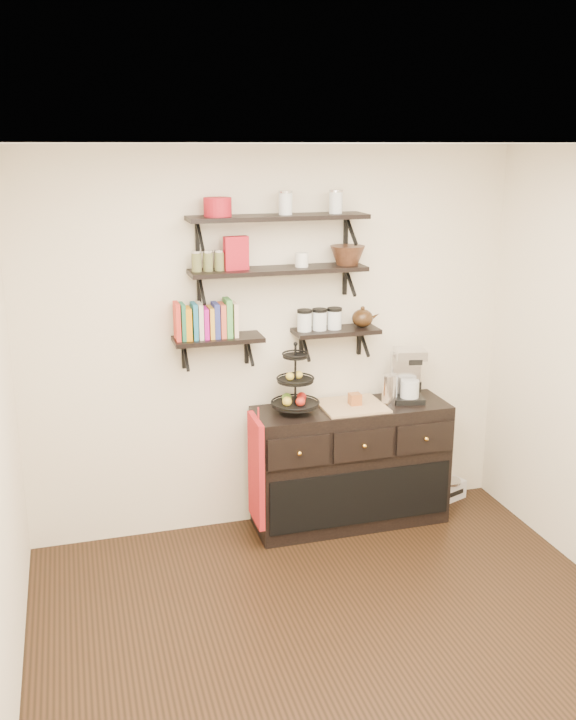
{
  "coord_description": "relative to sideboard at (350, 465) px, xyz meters",
  "views": [
    {
      "loc": [
        -1.35,
        -3.27,
        2.7
      ],
      "look_at": [
        -0.07,
        1.15,
        1.39
      ],
      "focal_mm": 38.0,
      "sensor_mm": 36.0,
      "label": 1
    }
  ],
  "objects": [
    {
      "name": "apron",
      "position": [
        -0.73,
        -0.1,
        0.09
      ],
      "size": [
        0.04,
        0.33,
        0.76
      ],
      "primitive_type": "cube",
      "color": "maroon",
      "rests_on": "sideboard"
    },
    {
      "name": "coffee_maker",
      "position": [
        0.43,
        0.03,
        0.63
      ],
      "size": [
        0.25,
        0.25,
        0.39
      ],
      "rotation": [
        0.0,
        0.0,
        -0.22
      ],
      "color": "black",
      "rests_on": "sideboard"
    },
    {
      "name": "cookbooks",
      "position": [
        -1.0,
        0.12,
        1.11
      ],
      "size": [
        0.4,
        0.15,
        0.26
      ],
      "color": "red",
      "rests_on": "shelf_low_left"
    },
    {
      "name": "ceiling",
      "position": [
        -0.51,
        -1.51,
        2.25
      ],
      "size": [
        3.5,
        3.5,
        0.02
      ],
      "primitive_type": "cube",
      "color": "white",
      "rests_on": "back_wall"
    },
    {
      "name": "recipe_box",
      "position": [
        -0.8,
        0.1,
        1.56
      ],
      "size": [
        0.16,
        0.07,
        0.22
      ],
      "primitive_type": "cube",
      "rotation": [
        0.0,
        0.0,
        0.09
      ],
      "color": "#A5121F",
      "rests_on": "shelf_mid"
    },
    {
      "name": "red_pot",
      "position": [
        -0.91,
        0.1,
        1.86
      ],
      "size": [
        0.18,
        0.18,
        0.12
      ],
      "primitive_type": "cylinder",
      "color": "#A5121F",
      "rests_on": "shelf_top"
    },
    {
      "name": "ramekins",
      "position": [
        -0.35,
        0.1,
        1.5
      ],
      "size": [
        0.09,
        0.09,
        0.1
      ],
      "primitive_type": "cylinder",
      "color": "white",
      "rests_on": "shelf_mid"
    },
    {
      "name": "fruit_stand",
      "position": [
        -0.42,
        0.0,
        0.61
      ],
      "size": [
        0.33,
        0.33,
        0.48
      ],
      "rotation": [
        0.0,
        0.0,
        0.21
      ],
      "color": "black",
      "rests_on": "sideboard"
    },
    {
      "name": "thermal_carafe",
      "position": [
        0.28,
        -0.02,
        0.56
      ],
      "size": [
        0.11,
        0.11,
        0.22
      ],
      "primitive_type": "cylinder",
      "color": "silver",
      "rests_on": "sideboard"
    },
    {
      "name": "sideboard",
      "position": [
        0.0,
        0.0,
        0.0
      ],
      "size": [
        1.4,
        0.5,
        0.92
      ],
      "color": "black",
      "rests_on": "floor"
    },
    {
      "name": "teapot",
      "position": [
        0.11,
        0.12,
        1.07
      ],
      "size": [
        0.23,
        0.19,
        0.15
      ],
      "primitive_type": null,
      "rotation": [
        0.0,
        0.0,
        0.2
      ],
      "color": "#301E0E",
      "rests_on": "shelf_low_right"
    },
    {
      "name": "walnut_bowl",
      "position": [
        -0.02,
        0.1,
        1.51
      ],
      "size": [
        0.24,
        0.24,
        0.13
      ],
      "primitive_type": null,
      "color": "black",
      "rests_on": "shelf_mid"
    },
    {
      "name": "radio",
      "position": [
        0.88,
        0.13,
        -0.37
      ],
      "size": [
        0.3,
        0.23,
        0.16
      ],
      "rotation": [
        0.0,
        0.0,
        0.36
      ],
      "color": "silver",
      "rests_on": "floor"
    },
    {
      "name": "floor",
      "position": [
        -0.51,
        -1.51,
        -0.45
      ],
      "size": [
        3.5,
        3.5,
        0.0
      ],
      "primitive_type": "plane",
      "color": "black",
      "rests_on": "ground"
    },
    {
      "name": "candle",
      "position": [
        0.02,
        0.0,
        0.5
      ],
      "size": [
        0.08,
        0.08,
        0.08
      ],
      "primitive_type": "cube",
      "color": "#9E5224",
      "rests_on": "sideboard"
    },
    {
      "name": "back_wall",
      "position": [
        -0.51,
        0.24,
        0.9
      ],
      "size": [
        3.5,
        0.02,
        2.7
      ],
      "primitive_type": "cube",
      "color": "white",
      "rests_on": "ground"
    },
    {
      "name": "glass_canisters",
      "position": [
        -0.21,
        0.12,
        1.06
      ],
      "size": [
        0.32,
        0.1,
        0.13
      ],
      "color": "silver",
      "rests_on": "shelf_low_right"
    },
    {
      "name": "shelf_top",
      "position": [
        -0.51,
        0.1,
        1.78
      ],
      "size": [
        1.2,
        0.27,
        0.23
      ],
      "color": "black",
      "rests_on": "back_wall"
    },
    {
      "name": "shelf_low_left",
      "position": [
        -0.93,
        0.12,
        0.98
      ],
      "size": [
        0.6,
        0.25,
        0.23
      ],
      "color": "black",
      "rests_on": "back_wall"
    },
    {
      "name": "shelf_low_right",
      "position": [
        -0.09,
        0.12,
        0.98
      ],
      "size": [
        0.6,
        0.25,
        0.23
      ],
      "color": "black",
      "rests_on": "back_wall"
    },
    {
      "name": "shelf_mid",
      "position": [
        -0.51,
        0.1,
        1.43
      ],
      "size": [
        1.2,
        0.27,
        0.23
      ],
      "color": "black",
      "rests_on": "back_wall"
    }
  ]
}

